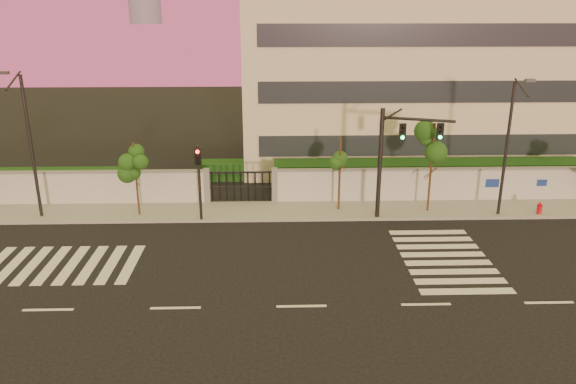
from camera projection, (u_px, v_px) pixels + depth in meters
ground at (301, 306)px, 22.34m from camera, size 120.00×120.00×0.00m
sidewalk at (292, 211)px, 32.24m from camera, size 60.00×3.00×0.15m
perimeter_wall at (293, 186)px, 33.34m from camera, size 60.00×0.36×2.20m
hedge_row at (308, 176)px, 36.04m from camera, size 41.00×4.25×1.80m
institutional_building at (409, 77)px, 41.36m from camera, size 24.40×12.40×12.25m
road_markings at (263, 264)px, 25.85m from camera, size 57.00×7.62×0.02m
street_tree_c at (135, 163)px, 30.54m from camera, size 1.32×1.05×4.30m
street_tree_d at (340, 157)px, 31.32m from camera, size 1.55×1.24×4.40m
street_tree_e at (433, 148)px, 30.94m from camera, size 1.53×1.22×5.21m
traffic_signal_main at (395, 151)px, 29.99m from camera, size 3.85×1.38×6.21m
traffic_signal_secondary at (199, 174)px, 29.95m from camera, size 0.34×0.33×4.31m
streetlight_west at (29, 141)px, 29.72m from camera, size 0.50×2.00×8.31m
streetlight_east at (508, 143)px, 30.08m from camera, size 0.47×1.90×7.90m
fire_hydrant at (539, 209)px, 31.50m from camera, size 0.33×0.31×0.83m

